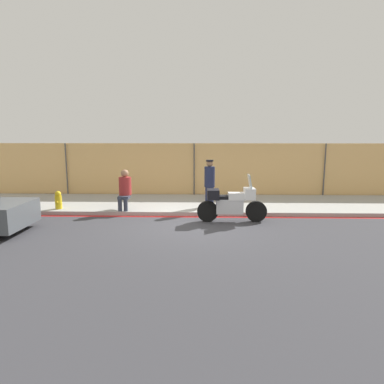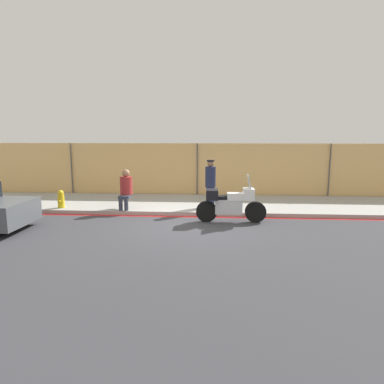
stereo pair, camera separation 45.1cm
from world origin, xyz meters
name	(u,v)px [view 1 (the left image)]	position (x,y,z in m)	size (l,w,h in m)	color
ground_plane	(191,225)	(0.00, 0.00, 0.00)	(120.00, 120.00, 0.00)	#38383D
sidewalk	(193,204)	(0.00, 2.86, 0.07)	(40.60, 3.43, 0.13)	#9E9E99
curb_paint_stripe	(192,217)	(0.00, 1.05, 0.00)	(40.60, 0.18, 0.01)	red
storefront_fence	(194,170)	(0.00, 4.66, 1.15)	(38.57, 0.17, 2.30)	#E5B26B
motorcycle	(231,203)	(1.24, 0.48, 0.59)	(2.15, 0.52, 1.47)	black
officer_standing	(210,183)	(0.60, 2.07, 0.98)	(0.37, 0.37, 1.66)	#191E38
person_seated_on_curb	(125,187)	(-2.31, 1.62, 0.88)	(0.42, 0.71, 1.35)	#2D3342
fire_hydrant	(58,200)	(-4.61, 1.56, 0.44)	(0.23, 0.29, 0.62)	gold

